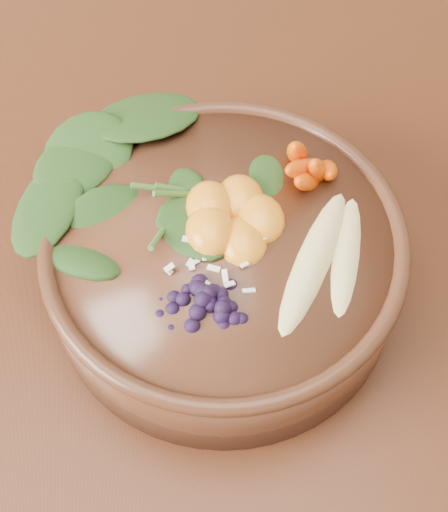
# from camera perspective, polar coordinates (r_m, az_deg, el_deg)

# --- Properties ---
(stoneware_bowl) EXTENTS (0.33, 0.33, 0.07)m
(stoneware_bowl) POSITION_cam_1_polar(r_m,az_deg,el_deg) (0.50, 0.00, -0.61)
(stoneware_bowl) COLOR #4A291A
(stoneware_bowl) RESTS_ON dining_table
(kale_heap) EXTENTS (0.21, 0.20, 0.04)m
(kale_heap) POSITION_cam_1_polar(r_m,az_deg,el_deg) (0.50, -2.65, 8.44)
(kale_heap) COLOR #254719
(kale_heap) RESTS_ON stoneware_bowl
(carrot_cluster) EXTENTS (0.07, 0.07, 0.07)m
(carrot_cluster) POSITION_cam_1_polar(r_m,az_deg,el_deg) (0.49, 7.32, 8.85)
(carrot_cluster) COLOR #FE5500
(carrot_cluster) RESTS_ON stoneware_bowl
(banana_halves) EXTENTS (0.10, 0.13, 0.02)m
(banana_halves) POSITION_cam_1_polar(r_m,az_deg,el_deg) (0.46, 8.64, 0.64)
(banana_halves) COLOR #E0CC84
(banana_halves) RESTS_ON stoneware_bowl
(mandarin_cluster) EXTENTS (0.10, 0.10, 0.03)m
(mandarin_cluster) POSITION_cam_1_polar(r_m,az_deg,el_deg) (0.47, 0.71, 3.87)
(mandarin_cluster) COLOR orange
(mandarin_cluster) RESTS_ON stoneware_bowl
(blueberry_pile) EXTENTS (0.14, 0.12, 0.03)m
(blueberry_pile) POSITION_cam_1_polar(r_m,az_deg,el_deg) (0.44, -1.54, -2.69)
(blueberry_pile) COLOR black
(blueberry_pile) RESTS_ON stoneware_bowl
(coconut_flakes) EXTENTS (0.10, 0.09, 0.01)m
(coconut_flakes) POSITION_cam_1_polar(r_m,az_deg,el_deg) (0.46, -0.38, 0.01)
(coconut_flakes) COLOR white
(coconut_flakes) RESTS_ON stoneware_bowl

